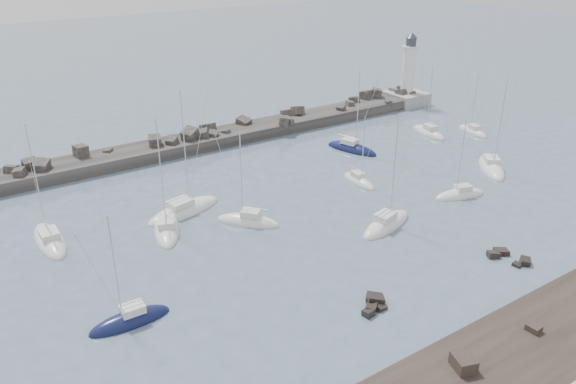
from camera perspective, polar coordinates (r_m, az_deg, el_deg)
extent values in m
plane|color=#485C72|center=(60.36, 5.22, -6.18)|extent=(400.00, 400.00, 0.00)
cube|color=black|center=(48.72, 22.25, -16.93)|extent=(140.00, 12.00, 0.70)
cube|color=black|center=(53.05, 23.71, -12.54)|extent=(1.03, 1.16, 0.55)
cube|color=black|center=(47.18, 17.39, -16.20)|extent=(2.02, 2.23, 1.08)
cube|color=black|center=(52.41, 8.64, -11.50)|extent=(1.33, 1.35, 0.87)
cube|color=black|center=(51.59, 8.15, -12.18)|extent=(1.09, 1.04, 0.98)
cube|color=black|center=(53.33, 8.75, -10.95)|extent=(1.55, 1.55, 1.13)
cube|color=black|center=(51.98, 8.41, -11.71)|extent=(1.21, 1.23, 0.74)
cube|color=black|center=(53.26, 8.80, -10.96)|extent=(2.22, 2.01, 1.68)
cube|color=black|center=(52.59, 9.34, -11.55)|extent=(1.11, 0.99, 0.90)
cube|color=black|center=(62.98, 22.94, -6.59)|extent=(1.46, 1.55, 1.15)
cube|color=black|center=(62.45, 22.21, -6.95)|extent=(0.81, 0.98, 0.72)
cube|color=black|center=(64.14, 20.82, -5.85)|extent=(1.93, 1.87, 1.11)
cube|color=black|center=(64.11, 21.10, -5.97)|extent=(0.91, 1.04, 0.93)
cube|color=black|center=(63.15, 20.09, -6.15)|extent=(1.62, 1.50, 1.26)
cube|color=#2D2A28|center=(87.55, -14.47, 3.42)|extent=(115.00, 6.00, 3.20)
cube|color=#2D2A28|center=(113.94, 11.43, 9.74)|extent=(2.23, 2.45, 2.39)
cube|color=#2D2A28|center=(89.59, -11.74, 5.33)|extent=(1.65, 1.48, 1.31)
cube|color=#2D2A28|center=(108.88, 10.18, 8.92)|extent=(1.77, 1.68, 1.60)
cube|color=#2D2A28|center=(87.29, -13.36, 5.01)|extent=(2.43, 2.61, 2.08)
cube|color=#2D2A28|center=(91.24, -6.30, 6.02)|extent=(1.39, 1.67, 1.14)
cube|color=#2D2A28|center=(108.88, 6.73, 9.29)|extent=(2.29, 2.48, 1.57)
cube|color=#2D2A28|center=(115.73, 11.21, 9.68)|extent=(2.26, 2.36, 1.46)
cube|color=#2D2A28|center=(116.35, 10.61, 9.91)|extent=(1.71, 1.77, 1.84)
cube|color=#2D2A28|center=(111.26, 7.92, 9.66)|extent=(2.65, 2.72, 2.35)
cube|color=#2D2A28|center=(94.63, -0.42, 7.18)|extent=(2.28, 2.34, 2.07)
cube|color=#2D2A28|center=(84.16, -24.71, 2.55)|extent=(2.07, 2.00, 1.84)
cube|color=#2D2A28|center=(95.54, -4.53, 7.06)|extent=(2.56, 3.00, 2.23)
cube|color=#2D2A28|center=(89.94, -7.63, 5.83)|extent=(2.06, 2.22, 1.49)
cube|color=#2D2A28|center=(100.25, 0.98, 8.26)|extent=(2.50, 2.36, 2.21)
cube|color=#2D2A28|center=(112.39, 8.98, 9.84)|extent=(2.91, 2.90, 2.19)
cube|color=#2D2A28|center=(83.18, -23.72, 2.43)|extent=(2.66, 3.00, 1.92)
cube|color=#2D2A28|center=(84.37, -26.32, 1.90)|extent=(2.31, 2.33, 2.00)
cube|color=#2D2A28|center=(96.69, -4.24, 7.20)|extent=(1.80, 1.90, 1.33)
cube|color=#2D2A28|center=(85.89, -20.30, 3.90)|extent=(2.07, 2.21, 1.83)
cube|color=#2D2A28|center=(91.79, -8.11, 6.35)|extent=(2.58, 3.09, 2.37)
cube|color=#2D2A28|center=(100.19, 0.00, 7.95)|extent=(3.04, 3.04, 2.17)
cube|color=#2D2A28|center=(103.31, 5.40, 8.40)|extent=(1.96, 1.90, 1.59)
cube|color=#2D2A28|center=(106.35, 6.29, 8.86)|extent=(1.82, 1.97, 1.28)
cube|color=#2D2A28|center=(82.24, -25.61, 1.77)|extent=(2.07, 1.92, 1.42)
cube|color=#2D2A28|center=(95.56, 0.07, 7.08)|extent=(1.89, 2.12, 1.57)
cube|color=#2D2A28|center=(86.82, -17.78, 3.85)|extent=(1.74, 1.77, 1.13)
cube|color=#2D2A28|center=(101.05, 1.21, 8.16)|extent=(1.54, 1.64, 0.76)
cube|color=#2D2A28|center=(89.58, -8.68, 5.71)|extent=(2.94, 2.42, 2.36)
cube|color=#2D2A28|center=(107.43, 6.29, 8.90)|extent=(1.43, 1.50, 1.10)
cube|color=#2D2A28|center=(114.92, 12.41, 9.65)|extent=(1.52, 1.70, 1.54)
cube|color=#2D2A28|center=(87.56, -11.69, 5.01)|extent=(2.31, 2.19, 1.60)
cube|color=#2D2A28|center=(117.59, 11.34, 10.21)|extent=(2.00, 1.83, 1.65)
cube|color=#2D2A28|center=(88.89, -9.93, 5.70)|extent=(3.32, 3.27, 2.71)
cube|color=gray|center=(115.70, 11.90, 9.17)|extent=(7.00, 7.00, 3.00)
cylinder|color=white|center=(114.28, 12.16, 12.06)|extent=(2.50, 2.50, 9.00)
cylinder|color=white|center=(113.43, 12.37, 14.24)|extent=(3.20, 3.20, 0.25)
cylinder|color=#343A3F|center=(113.28, 12.41, 14.67)|extent=(2.00, 2.00, 1.60)
cone|color=#343A3F|center=(113.07, 12.47, 15.32)|extent=(2.20, 2.20, 1.00)
ellipsoid|color=silver|center=(67.41, -23.02, -4.67)|extent=(2.88, 9.25, 2.19)
cube|color=silver|center=(66.43, -23.12, -3.89)|extent=(1.87, 2.59, 0.65)
cylinder|color=silver|center=(65.11, -24.20, 1.13)|extent=(0.11, 0.11, 12.48)
cylinder|color=silver|center=(65.58, -23.09, -3.65)|extent=(0.10, 3.70, 0.09)
ellipsoid|color=#0D1339|center=(52.21, -15.74, -12.61)|extent=(7.26, 2.37, 2.10)
cube|color=silver|center=(51.54, -15.52, -11.38)|extent=(2.05, 1.49, 0.75)
cylinder|color=silver|center=(48.91, -17.16, -7.40)|extent=(0.13, 0.13, 9.75)
cylinder|color=silver|center=(51.25, -15.06, -10.60)|extent=(2.89, 0.16, 0.11)
ellipsoid|color=silver|center=(65.93, -12.21, -3.78)|extent=(5.84, 9.42, 2.22)
cube|color=silver|center=(64.93, -12.30, -2.97)|extent=(2.60, 3.01, 0.69)
cylinder|color=silver|center=(63.60, -12.79, 2.10)|extent=(0.12, 0.12, 12.17)
cylinder|color=silver|center=(64.08, -12.34, -2.72)|extent=(1.38, 3.40, 0.10)
ellipsoid|color=silver|center=(69.67, -10.48, -1.99)|extent=(10.77, 5.49, 2.41)
cube|color=silver|center=(68.81, -10.91, -1.10)|extent=(3.29, 2.69, 0.71)
cylinder|color=silver|center=(66.97, -10.45, 4.35)|extent=(0.12, 0.12, 13.92)
cylinder|color=silver|center=(68.15, -11.44, -0.80)|extent=(4.04, 1.05, 0.10)
ellipsoid|color=silver|center=(66.17, -4.09, -3.12)|extent=(6.89, 7.30, 2.15)
cube|color=silver|center=(65.47, -3.81, -2.17)|extent=(2.58, 2.63, 0.74)
cylinder|color=silver|center=(63.74, -4.78, 1.79)|extent=(0.13, 0.13, 10.35)
cylinder|color=silver|center=(65.01, -3.38, -1.68)|extent=(2.13, 2.35, 0.11)
ellipsoid|color=silver|center=(77.31, 7.21, 1.03)|extent=(2.45, 6.58, 1.77)
cube|color=silver|center=(77.13, 7.11, 1.83)|extent=(1.42, 1.89, 0.60)
cylinder|color=silver|center=(75.03, 7.65, 4.46)|extent=(0.10, 0.10, 8.72)
cylinder|color=silver|center=(77.25, 6.93, 2.33)|extent=(0.27, 2.58, 0.09)
ellipsoid|color=silver|center=(66.34, 9.96, -3.39)|extent=(9.20, 5.00, 2.35)
cube|color=silver|center=(65.36, 9.85, -2.45)|extent=(2.85, 2.37, 0.78)
cylinder|color=silver|center=(63.97, 10.74, 2.33)|extent=(0.13, 0.13, 11.86)
cylinder|color=silver|center=(64.55, 9.61, -2.07)|extent=(3.41, 1.06, 0.11)
ellipsoid|color=#0D1339|center=(88.78, 6.50, 4.27)|extent=(5.28, 9.25, 2.30)
cube|color=silver|center=(88.54, 6.30, 5.15)|extent=(2.44, 2.90, 0.75)
cylinder|color=silver|center=(86.25, 7.12, 8.48)|extent=(0.13, 0.13, 11.93)
cylinder|color=silver|center=(88.62, 5.99, 5.66)|extent=(1.17, 3.40, 0.11)
ellipsoid|color=silver|center=(75.90, 17.03, -0.39)|extent=(7.43, 4.03, 1.97)
cube|color=silver|center=(75.62, 17.37, 0.45)|extent=(2.30, 1.91, 0.68)
cylinder|color=silver|center=(73.46, 17.21, 3.52)|extent=(0.12, 0.12, 9.58)
cylinder|color=silver|center=(75.65, 17.74, 0.93)|extent=(2.76, 0.86, 0.10)
ellipsoid|color=silver|center=(98.56, 14.07, 5.77)|extent=(3.61, 8.14, 2.18)
cube|color=silver|center=(97.88, 14.29, 6.42)|extent=(1.90, 2.42, 0.75)
cylinder|color=silver|center=(97.26, 14.22, 9.35)|extent=(0.13, 0.13, 10.61)
cylinder|color=silver|center=(97.26, 14.53, 6.71)|extent=(0.59, 3.12, 0.11)
ellipsoid|color=silver|center=(86.19, 19.95, 2.24)|extent=(8.01, 9.13, 2.27)
cube|color=silver|center=(86.15, 20.00, 3.16)|extent=(3.09, 3.21, 0.70)
cylinder|color=silver|center=(83.18, 20.79, 6.66)|extent=(0.12, 0.12, 12.59)
cylinder|color=silver|center=(86.52, 19.96, 3.72)|extent=(2.37, 3.00, 0.10)
ellipsoid|color=silver|center=(101.40, 18.22, 5.80)|extent=(3.34, 7.03, 1.83)
cube|color=silver|center=(100.84, 18.43, 6.32)|extent=(1.70, 2.11, 0.62)
cylinder|color=silver|center=(100.30, 18.43, 8.77)|extent=(0.11, 0.11, 9.12)
cylinder|color=silver|center=(100.33, 18.64, 6.54)|extent=(0.60, 2.67, 0.09)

